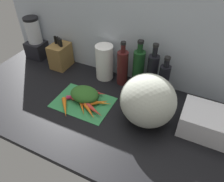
% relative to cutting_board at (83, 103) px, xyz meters
% --- Properties ---
extents(ground_plane, '(1.70, 0.80, 0.03)m').
position_rel_cutting_board_xyz_m(ground_plane, '(0.06, 0.00, -0.02)').
color(ground_plane, black).
extents(wall_back, '(1.70, 0.03, 0.60)m').
position_rel_cutting_board_xyz_m(wall_back, '(0.06, 0.39, 0.30)').
color(wall_back, '#ADB7C1').
rests_on(wall_back, ground_plane).
extents(cutting_board, '(0.35, 0.25, 0.01)m').
position_rel_cutting_board_xyz_m(cutting_board, '(0.00, 0.00, 0.00)').
color(cutting_board, '#338C4C').
rests_on(cutting_board, ground_plane).
extents(carrot_0, '(0.09, 0.10, 0.02)m').
position_rel_cutting_board_xyz_m(carrot_0, '(0.03, -0.05, 0.01)').
color(carrot_0, orange).
rests_on(carrot_0, cutting_board).
extents(carrot_1, '(0.13, 0.12, 0.03)m').
position_rel_cutting_board_xyz_m(carrot_1, '(0.09, 0.02, 0.02)').
color(carrot_1, orange).
rests_on(carrot_1, cutting_board).
extents(carrot_2, '(0.11, 0.05, 0.03)m').
position_rel_cutting_board_xyz_m(carrot_2, '(0.05, 0.10, 0.02)').
color(carrot_2, red).
rests_on(carrot_2, cutting_board).
extents(carrot_3, '(0.17, 0.08, 0.03)m').
position_rel_cutting_board_xyz_m(carrot_3, '(0.01, 0.02, 0.02)').
color(carrot_3, red).
rests_on(carrot_3, cutting_board).
extents(carrot_4, '(0.15, 0.09, 0.03)m').
position_rel_cutting_board_xyz_m(carrot_4, '(-0.02, 0.09, 0.02)').
color(carrot_4, red).
rests_on(carrot_4, cutting_board).
extents(carrot_5, '(0.12, 0.14, 0.03)m').
position_rel_cutting_board_xyz_m(carrot_5, '(-0.06, -0.10, 0.02)').
color(carrot_5, orange).
rests_on(carrot_5, cutting_board).
extents(carrot_6, '(0.15, 0.09, 0.04)m').
position_rel_cutting_board_xyz_m(carrot_6, '(0.10, -0.04, 0.02)').
color(carrot_6, red).
rests_on(carrot_6, cutting_board).
extents(carrot_7, '(0.13, 0.10, 0.03)m').
position_rel_cutting_board_xyz_m(carrot_7, '(-0.00, 0.07, 0.02)').
color(carrot_7, '#B2264C').
rests_on(carrot_7, cutting_board).
extents(carrot_8, '(0.16, 0.13, 0.03)m').
position_rel_cutting_board_xyz_m(carrot_8, '(0.07, -0.05, 0.02)').
color(carrot_8, orange).
rests_on(carrot_8, cutting_board).
extents(carrot_9, '(0.11, 0.05, 0.02)m').
position_rel_cutting_board_xyz_m(carrot_9, '(0.11, 0.03, 0.02)').
color(carrot_9, orange).
rests_on(carrot_9, cutting_board).
extents(carrot_10, '(0.15, 0.11, 0.03)m').
position_rel_cutting_board_xyz_m(carrot_10, '(-0.03, 0.02, 0.02)').
color(carrot_10, '#B2264C').
rests_on(carrot_10, cutting_board).
extents(carrot_greens_pile, '(0.18, 0.14, 0.08)m').
position_rel_cutting_board_xyz_m(carrot_greens_pile, '(-0.00, 0.03, 0.04)').
color(carrot_greens_pile, '#2D6023').
rests_on(carrot_greens_pile, cutting_board).
extents(winter_squash, '(0.29, 0.27, 0.29)m').
position_rel_cutting_board_xyz_m(winter_squash, '(0.39, 0.03, 0.14)').
color(winter_squash, '#B2B7A8').
rests_on(winter_squash, ground_plane).
extents(knife_block, '(0.12, 0.15, 0.23)m').
position_rel_cutting_board_xyz_m(knife_block, '(-0.35, 0.28, 0.09)').
color(knife_block, brown).
rests_on(knife_block, ground_plane).
extents(blender_appliance, '(0.14, 0.14, 0.32)m').
position_rel_cutting_board_xyz_m(blender_appliance, '(-0.60, 0.32, 0.13)').
color(blender_appliance, black).
rests_on(blender_appliance, ground_plane).
extents(paper_towel_roll, '(0.12, 0.12, 0.24)m').
position_rel_cutting_board_xyz_m(paper_towel_roll, '(-0.00, 0.30, 0.12)').
color(paper_towel_roll, white).
rests_on(paper_towel_roll, ground_plane).
extents(bottle_0, '(0.07, 0.07, 0.30)m').
position_rel_cutting_board_xyz_m(bottle_0, '(0.13, 0.29, 0.12)').
color(bottle_0, '#471919').
rests_on(bottle_0, ground_plane).
extents(bottle_1, '(0.07, 0.07, 0.32)m').
position_rel_cutting_board_xyz_m(bottle_1, '(0.23, 0.33, 0.13)').
color(bottle_1, '#19421E').
rests_on(bottle_1, ground_plane).
extents(bottle_2, '(0.07, 0.07, 0.33)m').
position_rel_cutting_board_xyz_m(bottle_2, '(0.32, 0.30, 0.13)').
color(bottle_2, black).
rests_on(bottle_2, ground_plane).
extents(bottle_3, '(0.06, 0.06, 0.28)m').
position_rel_cutting_board_xyz_m(bottle_3, '(0.40, 0.28, 0.11)').
color(bottle_3, black).
rests_on(bottle_3, ground_plane).
extents(dish_rack, '(0.27, 0.20, 0.13)m').
position_rel_cutting_board_xyz_m(dish_rack, '(0.69, 0.10, 0.06)').
color(dish_rack, silver).
rests_on(dish_rack, ground_plane).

